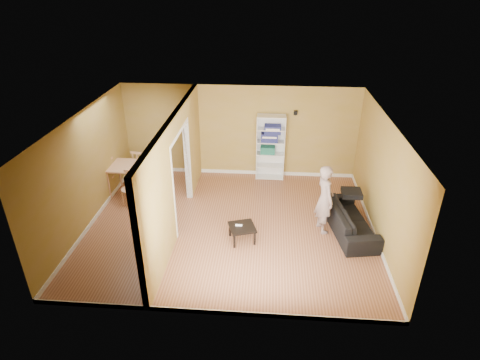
# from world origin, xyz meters

# --- Properties ---
(room_shell) EXTENTS (6.50, 6.50, 6.50)m
(room_shell) POSITION_xyz_m (0.00, 0.00, 1.30)
(room_shell) COLOR #9E684A
(room_shell) RESTS_ON ground
(partition) EXTENTS (0.22, 5.50, 2.60)m
(partition) POSITION_xyz_m (-1.20, 0.00, 1.30)
(partition) COLOR olive
(partition) RESTS_ON ground
(wall_speaker) EXTENTS (0.10, 0.10, 0.10)m
(wall_speaker) POSITION_xyz_m (1.50, 2.69, 1.90)
(wall_speaker) COLOR black
(wall_speaker) RESTS_ON room_shell
(sofa) EXTENTS (2.12, 1.18, 0.76)m
(sofa) POSITION_xyz_m (2.70, 0.03, 0.38)
(sofa) COLOR black
(sofa) RESTS_ON ground
(person) EXTENTS (0.82, 0.72, 1.89)m
(person) POSITION_xyz_m (2.09, 0.01, 0.94)
(person) COLOR slate
(person) RESTS_ON ground
(bookshelf) EXTENTS (0.78, 0.34, 1.85)m
(bookshelf) POSITION_xyz_m (0.86, 2.60, 0.92)
(bookshelf) COLOR white
(bookshelf) RESTS_ON ground
(paper_box_teal) EXTENTS (0.40, 0.26, 0.20)m
(paper_box_teal) POSITION_xyz_m (0.79, 2.56, 0.86)
(paper_box_teal) COLOR #0D7856
(paper_box_teal) RESTS_ON bookshelf
(paper_box_navy_b) EXTENTS (0.46, 0.30, 0.23)m
(paper_box_navy_b) POSITION_xyz_m (0.83, 2.56, 1.23)
(paper_box_navy_b) COLOR navy
(paper_box_navy_b) RESTS_ON bookshelf
(paper_box_navy_c) EXTENTS (0.45, 0.29, 0.23)m
(paper_box_navy_c) POSITION_xyz_m (0.90, 2.56, 1.46)
(paper_box_navy_c) COLOR navy
(paper_box_navy_c) RESTS_ON bookshelf
(coffee_table) EXTENTS (0.54, 0.54, 0.36)m
(coffee_table) POSITION_xyz_m (0.31, -0.55, 0.31)
(coffee_table) COLOR black
(coffee_table) RESTS_ON ground
(game_controller) EXTENTS (0.15, 0.04, 0.03)m
(game_controller) POSITION_xyz_m (0.23, -0.53, 0.37)
(game_controller) COLOR white
(game_controller) RESTS_ON coffee_table
(dining_table) EXTENTS (1.28, 0.86, 0.80)m
(dining_table) POSITION_xyz_m (-2.64, 1.37, 0.72)
(dining_table) COLOR tan
(dining_table) RESTS_ON ground
(chair_left) EXTENTS (0.55, 0.55, 0.99)m
(chair_left) POSITION_xyz_m (-3.46, 1.36, 0.49)
(chair_left) COLOR tan
(chair_left) RESTS_ON ground
(chair_near) EXTENTS (0.44, 0.44, 0.88)m
(chair_near) POSITION_xyz_m (-2.63, 0.79, 0.44)
(chair_near) COLOR tan
(chair_near) RESTS_ON ground
(chair_far) EXTENTS (0.55, 0.55, 1.02)m
(chair_far) POSITION_xyz_m (-2.64, 1.94, 0.51)
(chair_far) COLOR tan
(chair_far) RESTS_ON ground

